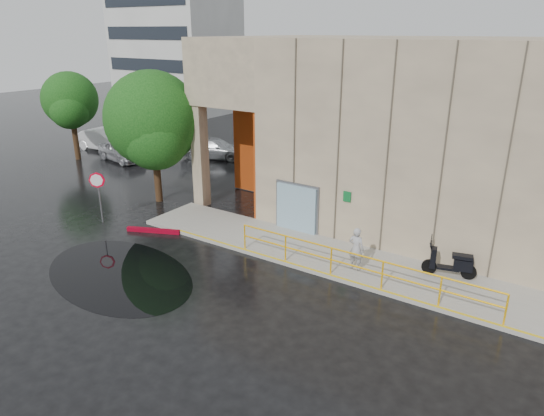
{
  "coord_description": "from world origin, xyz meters",
  "views": [
    {
      "loc": [
        10.12,
        -10.77,
        8.3
      ],
      "look_at": [
        0.89,
        3.0,
        2.19
      ],
      "focal_mm": 32.0,
      "sensor_mm": 36.0,
      "label": 1
    }
  ],
  "objects_px": {
    "stop_sign": "(98,186)",
    "scooter": "(451,255)",
    "tree_far": "(70,102)",
    "car_a": "(121,151)",
    "car_c": "(214,148)",
    "red_curb": "(153,230)",
    "person": "(356,249)",
    "car_b": "(105,140)",
    "tree_near": "(153,123)"
  },
  "relations": [
    {
      "from": "person",
      "to": "red_curb",
      "type": "xyz_separation_m",
      "value": [
        -8.86,
        -1.48,
        -0.86
      ]
    },
    {
      "from": "car_a",
      "to": "tree_near",
      "type": "relative_size",
      "value": 0.6
    },
    {
      "from": "stop_sign",
      "to": "tree_far",
      "type": "xyz_separation_m",
      "value": [
        -10.83,
        6.45,
        2.11
      ]
    },
    {
      "from": "red_curb",
      "to": "tree_far",
      "type": "distance_m",
      "value": 15.37
    },
    {
      "from": "scooter",
      "to": "tree_near",
      "type": "xyz_separation_m",
      "value": [
        -14.55,
        0.18,
        3.08
      ]
    },
    {
      "from": "car_a",
      "to": "car_b",
      "type": "xyz_separation_m",
      "value": [
        -3.45,
        1.44,
        0.11
      ]
    },
    {
      "from": "person",
      "to": "tree_far",
      "type": "height_order",
      "value": "tree_far"
    },
    {
      "from": "scooter",
      "to": "stop_sign",
      "type": "height_order",
      "value": "stop_sign"
    },
    {
      "from": "scooter",
      "to": "tree_far",
      "type": "bearing_deg",
      "value": 158.51
    },
    {
      "from": "tree_near",
      "to": "scooter",
      "type": "bearing_deg",
      "value": -0.72
    },
    {
      "from": "car_a",
      "to": "car_b",
      "type": "bearing_deg",
      "value": 77.26
    },
    {
      "from": "car_b",
      "to": "red_curb",
      "type": "bearing_deg",
      "value": -127.22
    },
    {
      "from": "person",
      "to": "car_a",
      "type": "bearing_deg",
      "value": -15.05
    },
    {
      "from": "red_curb",
      "to": "car_a",
      "type": "distance_m",
      "value": 13.22
    },
    {
      "from": "stop_sign",
      "to": "car_b",
      "type": "bearing_deg",
      "value": 126.21
    },
    {
      "from": "car_a",
      "to": "tree_near",
      "type": "height_order",
      "value": "tree_near"
    },
    {
      "from": "red_curb",
      "to": "car_c",
      "type": "distance_m",
      "value": 13.07
    },
    {
      "from": "car_b",
      "to": "car_c",
      "type": "distance_m",
      "value": 8.57
    },
    {
      "from": "person",
      "to": "tree_near",
      "type": "distance_m",
      "value": 12.07
    },
    {
      "from": "tree_far",
      "to": "person",
      "type": "bearing_deg",
      "value": -11.27
    },
    {
      "from": "car_c",
      "to": "tree_far",
      "type": "bearing_deg",
      "value": 106.78
    },
    {
      "from": "person",
      "to": "tree_near",
      "type": "bearing_deg",
      "value": -5.69
    },
    {
      "from": "tree_near",
      "to": "car_a",
      "type": "bearing_deg",
      "value": 151.57
    },
    {
      "from": "scooter",
      "to": "car_a",
      "type": "xyz_separation_m",
      "value": [
        -22.76,
        4.63,
        -0.29
      ]
    },
    {
      "from": "stop_sign",
      "to": "tree_far",
      "type": "bearing_deg",
      "value": 134.4
    },
    {
      "from": "scooter",
      "to": "stop_sign",
      "type": "xyz_separation_m",
      "value": [
        -14.67,
        -3.27,
        0.79
      ]
    },
    {
      "from": "tree_near",
      "to": "car_b",
      "type": "bearing_deg",
      "value": 153.24
    },
    {
      "from": "scooter",
      "to": "tree_near",
      "type": "relative_size",
      "value": 0.29
    },
    {
      "from": "scooter",
      "to": "person",
      "type": "bearing_deg",
      "value": -170.68
    },
    {
      "from": "car_c",
      "to": "car_a",
      "type": "bearing_deg",
      "value": 111.03
    },
    {
      "from": "stop_sign",
      "to": "tree_far",
      "type": "relative_size",
      "value": 0.41
    },
    {
      "from": "red_curb",
      "to": "tree_near",
      "type": "bearing_deg",
      "value": 132.26
    },
    {
      "from": "stop_sign",
      "to": "scooter",
      "type": "bearing_deg",
      "value": -2.27
    },
    {
      "from": "person",
      "to": "tree_far",
      "type": "distance_m",
      "value": 23.15
    },
    {
      "from": "person",
      "to": "stop_sign",
      "type": "distance_m",
      "value": 11.88
    },
    {
      "from": "person",
      "to": "car_b",
      "type": "xyz_separation_m",
      "value": [
        -23.24,
        7.38,
        -0.17
      ]
    },
    {
      "from": "scooter",
      "to": "red_curb",
      "type": "bearing_deg",
      "value": 178.87
    },
    {
      "from": "red_curb",
      "to": "scooter",
      "type": "bearing_deg",
      "value": 13.26
    },
    {
      "from": "scooter",
      "to": "car_b",
      "type": "height_order",
      "value": "scooter"
    },
    {
      "from": "person",
      "to": "tree_far",
      "type": "relative_size",
      "value": 0.27
    },
    {
      "from": "tree_far",
      "to": "red_curb",
      "type": "bearing_deg",
      "value": -23.61
    },
    {
      "from": "person",
      "to": "car_b",
      "type": "bearing_deg",
      "value": -15.95
    },
    {
      "from": "car_a",
      "to": "scooter",
      "type": "bearing_deg",
      "value": -91.67
    },
    {
      "from": "red_curb",
      "to": "person",
      "type": "bearing_deg",
      "value": 9.5
    },
    {
      "from": "car_a",
      "to": "car_c",
      "type": "xyz_separation_m",
      "value": [
        4.7,
        4.05,
        0.01
      ]
    },
    {
      "from": "tree_near",
      "to": "tree_far",
      "type": "distance_m",
      "value": 11.36
    },
    {
      "from": "tree_near",
      "to": "tree_far",
      "type": "bearing_deg",
      "value": 164.72
    },
    {
      "from": "car_b",
      "to": "scooter",
      "type": "bearing_deg",
      "value": -108.61
    },
    {
      "from": "scooter",
      "to": "stop_sign",
      "type": "relative_size",
      "value": 0.79
    },
    {
      "from": "stop_sign",
      "to": "car_a",
      "type": "height_order",
      "value": "stop_sign"
    }
  ]
}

